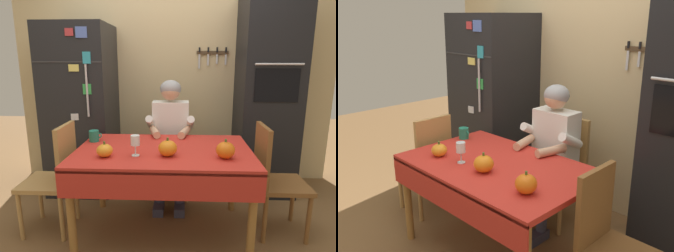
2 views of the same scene
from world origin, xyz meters
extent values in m
cube|color=#D1B784|center=(0.05, 1.35, 1.30)|extent=(3.70, 0.10, 2.60)
cube|color=#4C3823|center=(0.49, 1.29, 1.52)|extent=(0.36, 0.02, 0.04)
cube|color=silver|center=(0.34, 1.28, 1.42)|extent=(0.02, 0.01, 0.16)
cube|color=black|center=(0.34, 1.28, 1.55)|extent=(0.02, 0.01, 0.06)
cube|color=silver|center=(0.44, 1.28, 1.43)|extent=(0.02, 0.01, 0.12)
cube|color=black|center=(0.44, 1.28, 1.55)|extent=(0.02, 0.01, 0.06)
cube|color=silver|center=(0.54, 1.28, 1.44)|extent=(0.02, 0.01, 0.11)
cube|color=black|center=(0.54, 1.28, 1.55)|extent=(0.02, 0.01, 0.06)
cube|color=silver|center=(0.64, 1.28, 1.44)|extent=(0.02, 0.01, 0.12)
cube|color=black|center=(0.64, 1.28, 1.55)|extent=(0.02, 0.01, 0.06)
cube|color=black|center=(-0.95, 0.96, 0.90)|extent=(0.68, 0.68, 1.80)
cylinder|color=silver|center=(-0.76, 0.60, 1.15)|extent=(0.02, 0.02, 0.50)
cube|color=#333335|center=(-0.95, 0.62, 1.42)|extent=(0.67, 0.01, 0.01)
cube|color=teal|center=(-0.75, 0.61, 1.46)|extent=(0.08, 0.01, 0.11)
cube|color=#E5D666|center=(-0.88, 0.61, 1.36)|extent=(0.10, 0.01, 0.07)
cube|color=green|center=(-0.77, 0.61, 1.16)|extent=(0.08, 0.02, 0.10)
cube|color=silver|center=(-0.91, 0.61, 0.89)|extent=(0.07, 0.02, 0.07)
cube|color=#B73338|center=(-0.90, 0.61, 1.69)|extent=(0.08, 0.01, 0.07)
cube|color=#4C66B7|center=(-0.79, 0.61, 1.69)|extent=(0.11, 0.02, 0.10)
cylinder|color=#9E6B33|center=(-0.64, -0.29, 0.35)|extent=(0.06, 0.06, 0.70)
cylinder|color=#9E6B33|center=(-0.64, 0.49, 0.35)|extent=(0.06, 0.06, 0.70)
cylinder|color=#9E6B33|center=(0.64, 0.49, 0.35)|extent=(0.06, 0.06, 0.70)
cube|color=red|center=(0.00, 0.10, 0.72)|extent=(1.40, 0.90, 0.04)
cube|color=red|center=(0.00, -0.34, 0.62)|extent=(1.40, 0.01, 0.20)
cube|color=tan|center=(0.03, 0.79, 0.43)|extent=(0.40, 0.40, 0.04)
cube|color=tan|center=(0.03, 0.97, 0.69)|extent=(0.36, 0.04, 0.48)
cylinder|color=tan|center=(-0.14, 0.62, 0.21)|extent=(0.04, 0.04, 0.41)
cylinder|color=tan|center=(-0.14, 0.96, 0.21)|extent=(0.04, 0.04, 0.41)
cylinder|color=tan|center=(0.20, 0.62, 0.21)|extent=(0.04, 0.04, 0.41)
cylinder|color=tan|center=(0.20, 0.96, 0.21)|extent=(0.04, 0.04, 0.41)
cube|color=#38384C|center=(-0.07, 0.41, 0.04)|extent=(0.10, 0.22, 0.08)
cube|color=#38384C|center=(0.13, 0.41, 0.04)|extent=(0.10, 0.22, 0.08)
cylinder|color=#38384C|center=(-0.07, 0.47, 0.23)|extent=(0.09, 0.09, 0.38)
cylinder|color=#38384C|center=(0.13, 0.47, 0.23)|extent=(0.09, 0.09, 0.38)
cube|color=#38384C|center=(-0.06, 0.63, 0.50)|extent=(0.12, 0.40, 0.11)
cube|color=#38384C|center=(0.12, 0.63, 0.50)|extent=(0.12, 0.40, 0.11)
cube|color=white|center=(0.03, 0.75, 0.79)|extent=(0.36, 0.20, 0.48)
cylinder|color=white|center=(-0.17, 0.68, 0.83)|extent=(0.07, 0.26, 0.18)
cylinder|color=white|center=(0.23, 0.68, 0.83)|extent=(0.07, 0.26, 0.18)
cylinder|color=#D8A884|center=(-0.11, 0.51, 0.78)|extent=(0.13, 0.27, 0.07)
cylinder|color=#D8A884|center=(0.17, 0.51, 0.78)|extent=(0.13, 0.27, 0.07)
sphere|color=#D8A884|center=(0.03, 0.73, 1.14)|extent=(0.19, 0.19, 0.19)
ellipsoid|color=#99999E|center=(0.03, 0.74, 1.16)|extent=(0.21, 0.21, 0.17)
cube|color=brown|center=(0.80, 0.14, 0.69)|extent=(0.04, 0.36, 0.48)
cube|color=tan|center=(-0.98, 0.09, 0.43)|extent=(0.40, 0.40, 0.04)
cube|color=tan|center=(-0.80, 0.09, 0.69)|extent=(0.04, 0.36, 0.48)
cylinder|color=tan|center=(-1.15, 0.26, 0.21)|extent=(0.04, 0.04, 0.41)
cylinder|color=tan|center=(-0.81, 0.26, 0.21)|extent=(0.04, 0.04, 0.41)
cylinder|color=tan|center=(-1.15, -0.08, 0.21)|extent=(0.04, 0.04, 0.41)
cylinder|color=tan|center=(-0.81, -0.08, 0.21)|extent=(0.04, 0.04, 0.41)
cylinder|color=#237F66|center=(-0.62, 0.29, 0.79)|extent=(0.09, 0.09, 0.10)
torus|color=#237F66|center=(-0.58, 0.29, 0.79)|extent=(0.05, 0.01, 0.05)
cylinder|color=white|center=(-0.20, -0.08, 0.74)|extent=(0.06, 0.06, 0.01)
cylinder|color=white|center=(-0.20, -0.08, 0.78)|extent=(0.01, 0.01, 0.08)
cylinder|color=white|center=(-0.20, -0.08, 0.86)|extent=(0.07, 0.07, 0.08)
ellipsoid|color=orange|center=(-0.42, -0.11, 0.79)|extent=(0.12, 0.12, 0.10)
cylinder|color=#4C6023|center=(-0.42, -0.11, 0.85)|extent=(0.02, 0.02, 0.02)
ellipsoid|color=orange|center=(0.46, -0.10, 0.80)|extent=(0.14, 0.14, 0.12)
cylinder|color=#4C6023|center=(0.46, -0.10, 0.87)|extent=(0.02, 0.02, 0.02)
ellipsoid|color=orange|center=(0.04, -0.07, 0.80)|extent=(0.14, 0.14, 0.12)
cylinder|color=#4C6023|center=(0.04, -0.07, 0.87)|extent=(0.02, 0.02, 0.02)
camera|label=1|loc=(0.14, -2.11, 1.45)|focal=30.75mm
camera|label=2|loc=(1.83, -1.64, 1.79)|focal=39.87mm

